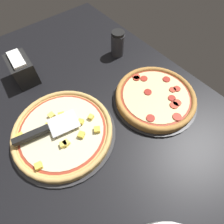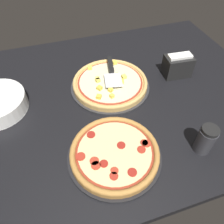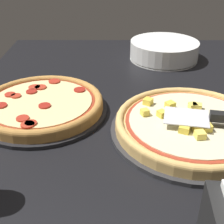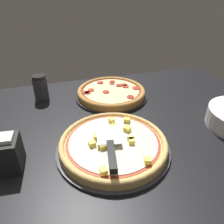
% 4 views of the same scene
% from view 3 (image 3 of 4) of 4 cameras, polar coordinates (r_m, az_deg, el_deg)
% --- Properties ---
extents(ground_plane, '(1.52, 1.13, 0.04)m').
position_cam_3_polar(ground_plane, '(0.78, 9.54, -4.64)').
color(ground_plane, black).
extents(pizza_pan_front, '(0.38, 0.38, 0.01)m').
position_cam_3_polar(pizza_pan_front, '(0.78, 14.05, -3.49)').
color(pizza_pan_front, '#2D2D30').
rests_on(pizza_pan_front, ground_plane).
extents(pizza_front, '(0.36, 0.36, 0.04)m').
position_cam_3_polar(pizza_front, '(0.77, 14.25, -2.11)').
color(pizza_front, '#DBAD60').
rests_on(pizza_front, pizza_pan_front).
extents(pizza_pan_back, '(0.35, 0.35, 0.01)m').
position_cam_3_polar(pizza_pan_back, '(0.86, -12.61, 0.26)').
color(pizza_pan_back, black).
rests_on(pizza_pan_back, ground_plane).
extents(pizza_back, '(0.33, 0.33, 0.03)m').
position_cam_3_polar(pizza_back, '(0.85, -12.77, 1.51)').
color(pizza_back, '#B77F3D').
rests_on(pizza_back, pizza_pan_back).
extents(serving_spatula, '(0.10, 0.23, 0.02)m').
position_cam_3_polar(serving_spatula, '(0.75, 19.74, -1.04)').
color(serving_spatula, silver).
rests_on(serving_spatula, pizza_front).
extents(plate_stack, '(0.26, 0.26, 0.07)m').
position_cam_3_polar(plate_stack, '(1.23, 9.50, 11.07)').
color(plate_stack, white).
rests_on(plate_stack, ground_plane).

